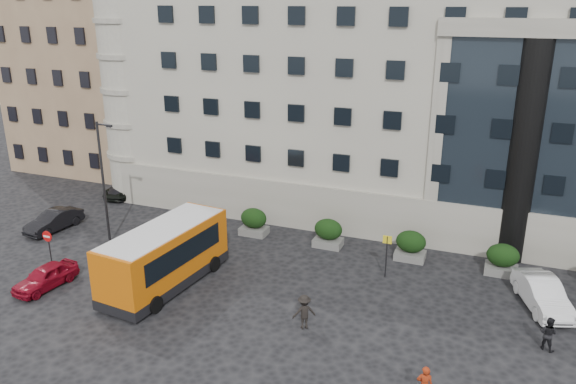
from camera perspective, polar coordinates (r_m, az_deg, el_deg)
name	(u,v)px	position (r m, az deg, el deg)	size (l,w,h in m)	color
ground	(261,300)	(29.98, -2.78, -10.93)	(120.00, 120.00, 0.00)	black
civic_building	(445,80)	(46.25, 15.62, 10.93)	(44.00, 24.00, 18.00)	#A29D8F
entrance_column	(523,155)	(34.97, 22.79, 3.52)	(1.80, 1.80, 13.00)	black
apartment_near	(111,55)	(56.04, -17.49, 13.09)	(14.00, 14.00, 20.00)	#876B4E
apartment_far	(185,33)	(72.42, -10.40, 15.58)	(13.00, 13.00, 22.00)	#796547
hedge_a	(254,221)	(37.46, -3.50, -3.00)	(1.80, 1.26, 1.84)	#60605D
hedge_b	(328,233)	(35.72, 4.11, -4.15)	(1.80, 1.26, 1.84)	#60605D
hedge_c	(411,245)	(34.68, 12.36, -5.30)	(1.80, 1.26, 1.84)	#60605D
hedge_d	(502,259)	(34.40, 20.95, -6.39)	(1.80, 1.26, 1.84)	#60605D
street_lamp	(104,179)	(36.60, -18.20, 1.23)	(1.16, 0.18, 8.00)	#262628
bus_stop_sign	(387,249)	(31.97, 10.00, -5.72)	(0.50, 0.08, 2.52)	#262628
no_entry_sign	(48,242)	(35.43, -23.18, -4.66)	(0.64, 0.16, 2.32)	#262628
minibus	(165,254)	(31.31, -12.42, -6.18)	(3.64, 8.33, 3.37)	#CA5C09
red_truck	(202,159)	(50.59, -8.69, 3.32)	(3.38, 5.65, 2.85)	maroon
parked_car_a	(45,277)	(33.60, -23.42, -7.90)	(1.49, 3.70, 1.26)	maroon
parked_car_b	(54,221)	(41.41, -22.68, -2.69)	(1.44, 4.12, 1.36)	black
parked_car_c	(127,186)	(47.09, -16.02, 0.62)	(1.93, 4.75, 1.38)	black
parked_car_d	(124,188)	(46.83, -16.28, 0.39)	(2.02, 4.38, 1.22)	black
white_taxi	(542,294)	(31.74, 24.40, -9.38)	(1.62, 4.65, 1.53)	white
pedestrian_b	(548,333)	(28.34, 24.90, -12.90)	(0.78, 0.61, 1.61)	black
pedestrian_c	(304,312)	(27.27, 1.66, -12.07)	(1.12, 0.65, 1.74)	black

